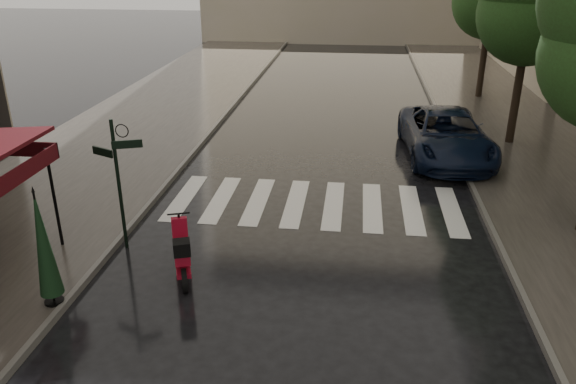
# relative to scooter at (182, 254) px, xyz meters

# --- Properties ---
(ground) EXTENTS (120.00, 120.00, 0.00)m
(ground) POSITION_rel_scooter_xyz_m (-0.50, -1.91, -0.55)
(ground) COLOR black
(ground) RESTS_ON ground
(sidewalk_near) EXTENTS (6.00, 60.00, 0.12)m
(sidewalk_near) POSITION_rel_scooter_xyz_m (-5.00, 10.09, -0.49)
(sidewalk_near) COLOR #38332D
(sidewalk_near) RESTS_ON ground
(sidewalk_far) EXTENTS (5.50, 60.00, 0.12)m
(sidewalk_far) POSITION_rel_scooter_xyz_m (9.75, 10.09, -0.49)
(sidewalk_far) COLOR #38332D
(sidewalk_far) RESTS_ON ground
(curb_near) EXTENTS (0.12, 60.00, 0.16)m
(curb_near) POSITION_rel_scooter_xyz_m (-1.95, 10.09, -0.48)
(curb_near) COLOR #595651
(curb_near) RESTS_ON ground
(curb_far) EXTENTS (0.12, 60.00, 0.16)m
(curb_far) POSITION_rel_scooter_xyz_m (6.95, 10.09, -0.48)
(curb_far) COLOR #595651
(curb_far) RESTS_ON ground
(crosswalk) EXTENTS (7.85, 3.20, 0.01)m
(crosswalk) POSITION_rel_scooter_xyz_m (2.47, 4.09, -0.55)
(crosswalk) COLOR silver
(crosswalk) RESTS_ON ground
(signpost) EXTENTS (1.17, 0.29, 3.10)m
(signpost) POSITION_rel_scooter_xyz_m (-1.70, 1.09, 1.28)
(signpost) COLOR black
(signpost) RESTS_ON ground
(scooter) EXTENTS (0.85, 1.74, 1.19)m
(scooter) POSITION_rel_scooter_xyz_m (0.00, 0.00, 0.00)
(scooter) COLOR black
(scooter) RESTS_ON ground
(parked_car) EXTENTS (2.92, 5.73, 1.55)m
(parked_car) POSITION_rel_scooter_xyz_m (6.50, 8.49, 0.22)
(parked_car) COLOR black
(parked_car) RESTS_ON ground
(parasol_back) EXTENTS (0.45, 0.45, 2.38)m
(parasol_back) POSITION_rel_scooter_xyz_m (-2.15, -1.41, 0.85)
(parasol_back) COLOR black
(parasol_back) RESTS_ON sidewalk_near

